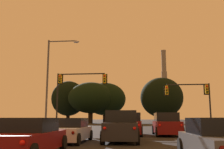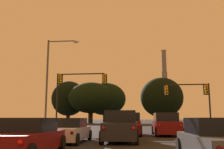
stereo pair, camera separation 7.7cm
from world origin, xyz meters
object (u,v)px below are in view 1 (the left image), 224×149
object	(u,v)px
sedan_left_lane_third	(29,137)
traffic_light_overhead_left	(74,86)
sedan_left_lane_second	(71,131)
sedan_right_lane_third	(220,141)
suv_center_lane_second	(122,127)
smokestack	(165,92)
suv_right_lane_front	(166,124)
street_lamp	(52,75)
suv_center_lane_front	(130,124)
traffic_light_overhead_right	(194,94)

from	to	relation	value
sedan_left_lane_third	traffic_light_overhead_left	bearing A→B (deg)	97.97
sedan_left_lane_second	sedan_right_lane_third	distance (m)	9.39
suv_center_lane_second	smokestack	bearing A→B (deg)	82.90
suv_right_lane_front	sedan_left_lane_second	distance (m)	9.22
suv_right_lane_front	traffic_light_overhead_left	world-z (taller)	traffic_light_overhead_left
sedan_right_lane_third	smokestack	xyz separation A→B (m)	(13.42, 159.70, 17.12)
sedan_left_lane_third	smokestack	world-z (taller)	smokestack
suv_right_lane_front	street_lamp	distance (m)	13.37
suv_center_lane_second	traffic_light_overhead_left	bearing A→B (deg)	114.95
sedan_left_lane_third	street_lamp	xyz separation A→B (m)	(-5.01, 16.80, 5.32)
suv_center_lane_front	sedan_left_lane_third	bearing A→B (deg)	-105.14
suv_right_lane_front	sedan_left_lane_second	xyz separation A→B (m)	(-6.30, -6.72, -0.23)
suv_center_lane_second	traffic_light_overhead_right	distance (m)	16.47
sedan_left_lane_second	street_lamp	distance (m)	13.51
traffic_light_overhead_right	suv_center_lane_front	bearing A→B (deg)	-130.15
sedan_right_lane_third	smokestack	world-z (taller)	smokestack
suv_center_lane_front	traffic_light_overhead_left	distance (m)	11.35
sedan_left_lane_third	suv_center_lane_second	distance (m)	6.99
sedan_right_lane_third	suv_center_lane_second	size ratio (longest dim) A/B	0.97
sedan_right_lane_third	street_lamp	size ratio (longest dim) A/B	0.48
sedan_left_lane_second	suv_center_lane_second	distance (m)	3.12
suv_center_lane_second	street_lamp	bearing A→B (deg)	127.13
traffic_light_overhead_right	street_lamp	distance (m)	16.09
suv_center_lane_front	sedan_left_lane_second	bearing A→B (deg)	-115.32
sedan_right_lane_third	suv_center_lane_front	bearing A→B (deg)	101.88
street_lamp	smokestack	distance (m)	144.57
suv_center_lane_front	sedan_left_lane_third	distance (m)	12.78
sedan_left_lane_third	traffic_light_overhead_right	size ratio (longest dim) A/B	0.89
sedan_left_lane_second	traffic_light_overhead_left	bearing A→B (deg)	103.31
smokestack	sedan_left_lane_second	bearing A→B (deg)	-97.49
suv_center_lane_front	street_lamp	xyz separation A→B (m)	(-8.49, 4.51, 5.09)
sedan_right_lane_third	traffic_light_overhead_right	world-z (taller)	traffic_light_overhead_right
suv_right_lane_front	traffic_light_overhead_right	bearing A→B (deg)	62.89
suv_right_lane_front	street_lamp	size ratio (longest dim) A/B	0.50
suv_right_lane_front	sedan_left_lane_third	world-z (taller)	suv_right_lane_front
suv_center_lane_second	traffic_light_overhead_left	distance (m)	16.08
suv_right_lane_front	traffic_light_overhead_right	size ratio (longest dim) A/B	0.92
sedan_right_lane_third	street_lamp	xyz separation A→B (m)	(-11.90, 17.85, 5.32)
sedan_left_lane_second	traffic_light_overhead_right	bearing A→B (deg)	54.88
suv_center_lane_front	street_lamp	distance (m)	10.88
traffic_light_overhead_left	sedan_right_lane_third	bearing A→B (deg)	-63.95
traffic_light_overhead_right	traffic_light_overhead_left	distance (m)	14.04
smokestack	suv_center_lane_front	bearing A→B (deg)	-96.56
suv_center_lane_front	suv_right_lane_front	size ratio (longest dim) A/B	1.00
sedan_left_lane_third	sedan_right_lane_third	size ratio (longest dim) A/B	1.00
traffic_light_overhead_left	smokestack	xyz separation A→B (m)	(23.79, 138.48, 12.62)
suv_center_lane_front	suv_center_lane_second	world-z (taller)	same
suv_center_lane_second	suv_right_lane_front	bearing A→B (deg)	60.97
sedan_left_lane_second	traffic_light_overhead_right	world-z (taller)	traffic_light_overhead_right
sedan_left_lane_third	sedan_left_lane_second	bearing A→B (deg)	86.28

